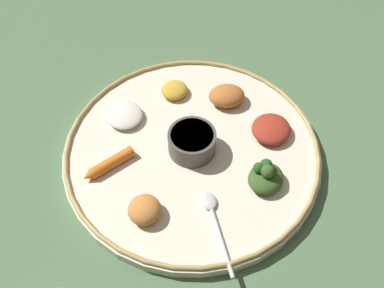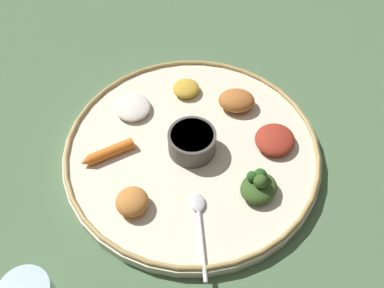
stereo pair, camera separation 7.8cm
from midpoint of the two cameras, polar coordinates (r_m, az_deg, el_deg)
The scene contains 12 objects.
ground_plane at distance 0.81m, azimuth -2.76°, elevation -1.71°, with size 2.40×2.40×0.00m, color #4C6B47.
platter at distance 0.80m, azimuth -2.78°, elevation -1.28°, with size 0.45×0.45×0.02m, color beige.
platter_rim at distance 0.79m, azimuth -2.82°, elevation -0.71°, with size 0.44×0.44×0.01m, color tan.
center_bowl at distance 0.77m, azimuth -2.88°, elevation 0.14°, with size 0.08×0.08×0.04m.
spoon at distance 0.71m, azimuth -0.34°, elevation -9.51°, with size 0.11×0.12×0.01m.
greens_pile at distance 0.74m, azimuth 6.20°, elevation -4.34°, with size 0.06×0.07×0.05m.
carrot_near_spoon at distance 0.78m, azimuth -13.20°, elevation -2.65°, with size 0.05×0.09×0.02m.
mound_lentil_yellow at distance 0.87m, azimuth -4.81°, elevation 6.63°, with size 0.05×0.05×0.02m, color gold.
mound_beet at distance 0.81m, azimuth 7.21°, elevation 1.70°, with size 0.07×0.07×0.02m, color maroon.
mound_rice_white at distance 0.84m, azimuth -11.02°, elevation 3.53°, with size 0.07×0.07×0.02m, color silver.
mound_squash at distance 0.72m, azimuth -9.27°, elevation -8.27°, with size 0.05×0.05×0.03m, color #C67A38.
mound_chickpea at distance 0.85m, azimuth 1.88°, elevation 5.87°, with size 0.07×0.05×0.03m, color #B2662D.
Camera 1 is at (0.24, -0.41, 0.66)m, focal length 42.52 mm.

